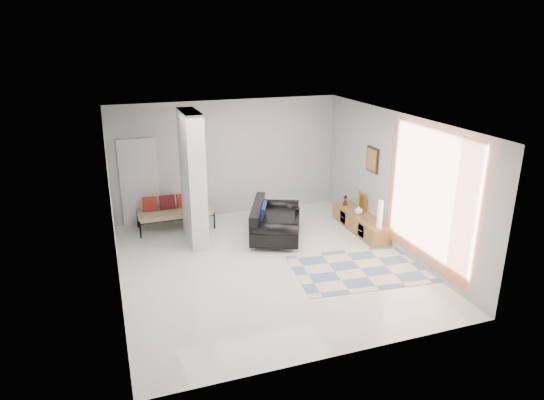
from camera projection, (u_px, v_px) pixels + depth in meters
name	position (u px, v px, depth m)	size (l,w,h in m)	color
floor	(268.00, 264.00, 9.44)	(6.00, 6.00, 0.00)	white
ceiling	(267.00, 121.00, 8.52)	(6.00, 6.00, 0.00)	white
wall_back	(228.00, 159.00, 11.65)	(6.00, 6.00, 0.00)	#ACAFB1
wall_front	(342.00, 266.00, 6.30)	(6.00, 6.00, 0.00)	#ACAFB1
wall_left	(113.00, 213.00, 8.12)	(6.00, 6.00, 0.00)	#ACAFB1
wall_right	(396.00, 182.00, 9.83)	(6.00, 6.00, 0.00)	#ACAFB1
partition_column	(193.00, 179.00, 10.06)	(0.35, 1.20, 2.80)	silver
hallway_door	(139.00, 183.00, 11.09)	(0.85, 0.06, 2.04)	silver
curtain	(428.00, 197.00, 8.77)	(2.55, 2.55, 0.00)	orange
wall_art	(372.00, 160.00, 10.55)	(0.04, 0.45, 0.55)	#331F0D
media_console	(360.00, 222.00, 10.96)	(0.45, 1.93, 0.80)	brown
loveseat	(273.00, 222.00, 10.58)	(1.59, 1.96, 0.76)	silver
daybed	(174.00, 211.00, 11.06)	(1.69, 0.72, 0.77)	black
area_rug	(360.00, 269.00, 9.24)	(2.52, 1.68, 0.01)	beige
cylinder_lamp	(380.00, 214.00, 10.07)	(0.11, 0.11, 0.59)	beige
bronze_figurine	(345.00, 200.00, 11.44)	(0.12, 0.12, 0.24)	black
vase	(358.00, 210.00, 10.87)	(0.19, 0.19, 0.20)	silver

